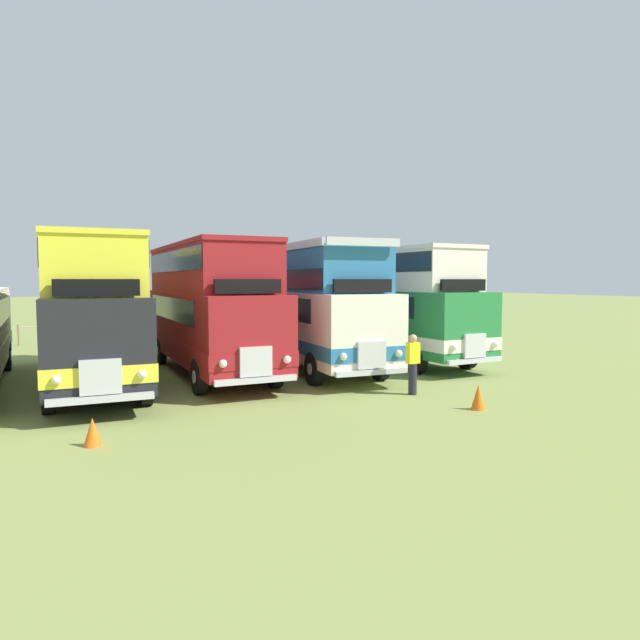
% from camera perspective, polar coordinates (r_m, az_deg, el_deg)
% --- Properties ---
extents(ground_plane, '(200.00, 200.00, 0.00)m').
position_cam_1_polar(ground_plane, '(19.63, -22.09, -5.80)').
color(ground_plane, olive).
extents(bus_fourth_in_row, '(2.78, 11.54, 4.49)m').
position_cam_1_polar(bus_fourth_in_row, '(19.24, -22.27, 1.42)').
color(bus_fourth_in_row, black).
rests_on(bus_fourth_in_row, ground).
extents(bus_fifth_in_row, '(2.67, 10.01, 4.49)m').
position_cam_1_polar(bus_fifth_in_row, '(19.80, -11.31, 1.69)').
color(bus_fifth_in_row, maroon).
rests_on(bus_fifth_in_row, ground).
extents(bus_sixth_in_row, '(3.08, 11.00, 4.52)m').
position_cam_1_polar(bus_sixth_in_row, '(21.26, -1.53, 1.65)').
color(bus_sixth_in_row, silver).
rests_on(bus_sixth_in_row, ground).
extents(bus_seventh_in_row, '(2.99, 9.92, 4.49)m').
position_cam_1_polar(bus_seventh_in_row, '(23.03, 7.06, 2.08)').
color(bus_seventh_in_row, '#237538').
rests_on(bus_seventh_in_row, ground).
extents(cone_near_end, '(0.36, 0.36, 0.57)m').
position_cam_1_polar(cone_near_end, '(12.13, -22.16, -10.51)').
color(cone_near_end, orange).
rests_on(cone_near_end, ground).
extents(cone_mid_row, '(0.36, 0.36, 0.65)m').
position_cam_1_polar(cone_mid_row, '(14.81, 15.82, -7.55)').
color(cone_mid_row, orange).
rests_on(cone_mid_row, ground).
extents(marshal_person, '(0.36, 0.24, 1.73)m').
position_cam_1_polar(marshal_person, '(16.21, 9.44, -4.43)').
color(marshal_person, '#23232D').
rests_on(marshal_person, ground).
extents(rope_fence_line, '(28.70, 0.08, 1.05)m').
position_cam_1_polar(rope_fence_line, '(31.52, -23.19, -0.92)').
color(rope_fence_line, '#8C704C').
rests_on(rope_fence_line, ground).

